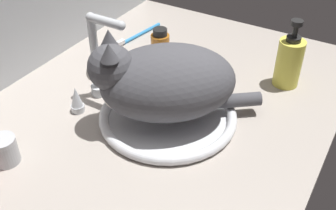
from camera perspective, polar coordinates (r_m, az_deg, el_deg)
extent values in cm
cube|color=#ADA399|center=(98.53, -0.71, -0.67)|extent=(102.83, 75.84, 3.00)
cube|color=#B2B7BC|center=(113.08, -18.39, 11.91)|extent=(102.83, 2.40, 34.32)
torus|color=white|center=(92.65, 0.00, -1.42)|extent=(31.34, 31.34, 2.25)
cylinder|color=white|center=(93.17, 0.00, -1.82)|extent=(27.97, 27.97, 0.60)
cylinder|color=silver|center=(102.07, -9.56, 2.13)|extent=(4.00, 4.00, 2.39)
cylinder|color=silver|center=(96.68, -10.17, 7.11)|extent=(2.00, 2.00, 18.09)
sphere|color=silver|center=(92.59, -10.78, 11.96)|extent=(2.20, 2.20, 2.20)
cylinder|color=silver|center=(90.15, -8.74, 11.48)|extent=(2.00, 8.16, 2.00)
sphere|color=silver|center=(87.84, -6.60, 10.95)|extent=(2.10, 2.10, 2.10)
cylinder|color=silver|center=(97.57, -12.46, -0.42)|extent=(3.20, 3.20, 1.60)
cone|color=silver|center=(95.65, -12.72, 1.15)|extent=(2.88, 2.88, 5.00)
cylinder|color=silver|center=(107.43, -6.87, 4.09)|extent=(3.20, 3.20, 1.60)
cone|color=silver|center=(105.69, -7.00, 5.59)|extent=(2.88, 2.88, 5.00)
ellipsoid|color=#4C4C51|center=(87.34, 0.00, 3.22)|extent=(33.77, 35.43, 15.79)
sphere|color=#4C4C51|center=(84.45, -7.96, 5.20)|extent=(9.85, 9.85, 9.85)
cone|color=#4C4C51|center=(79.23, -8.25, 7.34)|extent=(3.74, 3.74, 3.69)
cone|color=#4C4C51|center=(84.43, -8.29, 9.30)|extent=(3.74, 3.74, 3.69)
ellipsoid|color=silver|center=(85.16, -10.38, 4.43)|extent=(5.08, 4.87, 3.15)
ellipsoid|color=silver|center=(87.31, -6.70, 2.30)|extent=(13.72, 13.23, 8.68)
cylinder|color=#4C4C51|center=(93.88, 9.58, 0.65)|extent=(9.26, 10.63, 3.20)
cylinder|color=#B2B5BA|center=(87.74, -21.80, -6.14)|extent=(5.24, 5.24, 4.91)
cylinder|color=silver|center=(85.87, -22.24, -4.69)|extent=(5.35, 5.35, 1.00)
cylinder|color=#B2661E|center=(111.12, -1.09, 7.72)|extent=(5.02, 5.02, 8.74)
cylinder|color=black|center=(108.64, -1.12, 10.14)|extent=(3.77, 3.77, 1.80)
cylinder|color=#E5DB4C|center=(106.09, 16.51, 5.64)|extent=(6.42, 6.42, 12.22)
cylinder|color=black|center=(102.93, 17.16, 8.82)|extent=(3.53, 3.53, 1.20)
cylinder|color=black|center=(102.02, 17.37, 9.85)|extent=(1.28, 1.28, 2.99)
cylinder|color=black|center=(101.14, 17.59, 10.90)|extent=(2.89, 2.89, 1.20)
cylinder|color=#338CD1|center=(128.64, -3.63, 10.02)|extent=(16.14, 3.47, 1.00)
cube|color=white|center=(122.48, -6.63, 8.68)|extent=(2.75, 1.59, 1.20)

